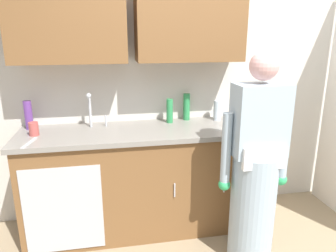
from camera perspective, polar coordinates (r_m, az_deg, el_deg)
The scene contains 11 objects.
kitchen_wall_with_uppers at distance 2.98m, azimuth 1.34°, elevation 11.36°, with size 4.80×0.44×2.70m.
counter_cabinet at distance 2.91m, azimuth -5.71°, elevation -9.91°, with size 1.90×0.62×0.90m.
countertop at distance 2.74m, azimuth -5.93°, elevation -1.02°, with size 1.96×0.66×0.04m, color gray.
sink at distance 2.74m, azimuth -12.93°, elevation -1.23°, with size 0.50×0.36×0.35m.
person_at_sink at distance 2.49m, azimuth 15.33°, elevation -9.01°, with size 0.55×0.34×1.62m.
bottle_dish_liquid at distance 3.03m, azimuth 8.85°, elevation 2.78°, with size 0.07×0.07×0.19m, color silver.
bottle_water_short at distance 2.90m, azimuth 0.30°, elevation 2.73°, with size 0.06×0.06×0.22m, color #2D8C4C.
bottle_cleaner_spray at distance 2.95m, azimuth -23.80°, elevation 1.81°, with size 0.07×0.07×0.25m, color #66388C.
bottle_soap at distance 3.00m, azimuth 3.35°, elevation 3.47°, with size 0.06×0.06×0.25m, color #2D8C4C.
cup_by_sink at distance 2.76m, azimuth -22.99°, elevation -0.48°, with size 0.08×0.08×0.11m, color #B24C47.
knife_on_counter at distance 2.60m, azimuth -23.68°, elevation -2.79°, with size 0.24×0.02×0.01m, color silver.
Camera 1 is at (-0.75, -1.91, 1.73)m, focal length 33.90 mm.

